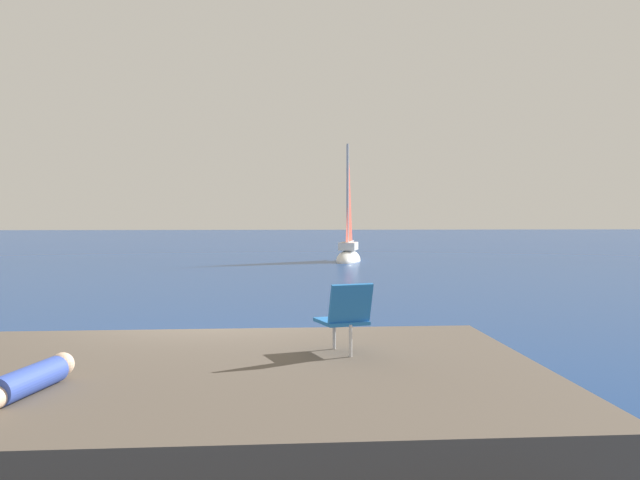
% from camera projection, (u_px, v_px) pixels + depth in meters
% --- Properties ---
extents(ground_plane, '(160.00, 160.00, 0.00)m').
position_uv_depth(ground_plane, '(215.00, 362.00, 10.58)').
color(ground_plane, navy).
extents(shore_ledge, '(7.19, 4.97, 0.69)m').
position_uv_depth(shore_ledge, '(195.00, 402.00, 7.06)').
color(shore_ledge, brown).
rests_on(shore_ledge, ground).
extents(boulder_seaward, '(0.77, 0.84, 0.50)m').
position_uv_depth(boulder_seaward, '(416.00, 369.00, 10.12)').
color(boulder_seaward, brown).
rests_on(boulder_seaward, ground).
extents(boulder_inland, '(1.85, 1.81, 1.08)m').
position_uv_depth(boulder_inland, '(272.00, 372.00, 9.92)').
color(boulder_inland, '#4C4E3C').
rests_on(boulder_inland, ground).
extents(sailboat_near, '(1.75, 3.25, 5.89)m').
position_uv_depth(sailboat_near, '(348.00, 254.00, 32.23)').
color(sailboat_near, white).
rests_on(sailboat_near, ground).
extents(person_sunbather, '(0.54, 1.74, 0.25)m').
position_uv_depth(person_sunbather, '(21.00, 384.00, 5.91)').
color(person_sunbather, '#334CB2').
rests_on(person_sunbather, shore_ledge).
extents(beach_chair, '(0.64, 0.72, 0.80)m').
position_uv_depth(beach_chair, '(345.00, 315.00, 7.71)').
color(beach_chair, blue).
rests_on(beach_chair, shore_ledge).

